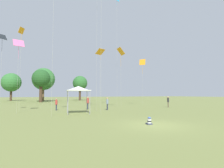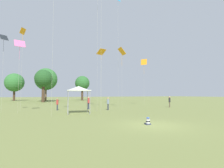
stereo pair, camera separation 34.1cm
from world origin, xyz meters
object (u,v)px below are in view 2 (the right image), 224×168
at_px(person_standing_2, 57,103).
at_px(kite_7, 118,2).
at_px(person_standing_1, 89,102).
at_px(kite_2, 23,34).
at_px(kite_9, 144,63).
at_px(distant_tree_2, 44,79).
at_px(person_standing_3, 170,101).
at_px(distant_tree_1, 46,79).
at_px(kite_4, 20,45).
at_px(distant_tree_3, 82,83).
at_px(kite_1, 122,52).
at_px(person_standing_0, 108,103).
at_px(canopy_tent, 79,89).
at_px(seated_toddler, 148,121).
at_px(kite_8, 4,40).
at_px(distant_tree_0, 14,83).
at_px(kite_6, 101,53).

relative_size(person_standing_2, kite_7, 0.08).
bearing_deg(person_standing_2, person_standing_1, -74.67).
bearing_deg(person_standing_2, kite_2, 90.84).
xyz_separation_m(kite_9, distant_tree_2, (-18.04, 23.16, -2.00)).
relative_size(person_standing_3, distant_tree_1, 0.17).
distance_m(kite_4, distant_tree_3, 43.59).
height_order(person_standing_3, distant_tree_3, distant_tree_3).
height_order(kite_1, kite_4, kite_1).
bearing_deg(distant_tree_1, person_standing_0, -81.10).
bearing_deg(kite_2, person_standing_1, 164.46).
relative_size(canopy_tent, kite_2, 0.28).
xyz_separation_m(seated_toddler, kite_8, (-11.23, 14.19, 8.72)).
height_order(person_standing_2, kite_4, kite_4).
height_order(person_standing_3, distant_tree_0, distant_tree_0).
height_order(kite_2, kite_4, kite_2).
distance_m(distant_tree_0, distant_tree_2, 18.60).
xyz_separation_m(distant_tree_2, distant_tree_3, (13.79, 10.13, -0.35)).
bearing_deg(kite_1, seated_toddler, -152.57).
distance_m(person_standing_3, distant_tree_2, 35.47).
distance_m(kite_9, distant_tree_2, 29.42).
height_order(kite_6, distant_tree_0, kite_6).
xyz_separation_m(person_standing_1, distant_tree_0, (-13.75, 44.07, 5.21)).
bearing_deg(kite_2, canopy_tent, 126.95).
bearing_deg(person_standing_2, distant_tree_1, 15.98).
distance_m(person_standing_3, kite_7, 19.72).
relative_size(kite_2, kite_8, 1.18).
bearing_deg(kite_4, person_standing_1, 44.66).
xyz_separation_m(canopy_tent, distant_tree_0, (-11.01, 49.30, 3.47)).
bearing_deg(person_standing_3, kite_7, -124.46).
bearing_deg(person_standing_1, person_standing_0, -18.22).
relative_size(kite_7, kite_8, 2.10).
relative_size(distant_tree_1, distant_tree_2, 1.18).
distance_m(kite_4, kite_9, 23.01).
relative_size(person_standing_2, distant_tree_3, 0.18).
height_order(person_standing_2, kite_6, kite_6).
relative_size(person_standing_1, kite_6, 0.19).
distance_m(kite_1, distant_tree_0, 48.05).
distance_m(person_standing_0, kite_8, 15.47).
bearing_deg(person_standing_0, distant_tree_3, -106.45).
bearing_deg(distant_tree_0, person_standing_0, -71.14).
height_order(kite_1, kite_7, kite_7).
bearing_deg(kite_6, seated_toddler, 105.17).
distance_m(kite_6, kite_9, 10.12).
bearing_deg(distant_tree_1, kite_6, -78.28).
bearing_deg(kite_2, person_standing_2, 157.50).
bearing_deg(distant_tree_3, kite_7, -94.35).
bearing_deg(distant_tree_3, person_standing_0, -99.31).
bearing_deg(kite_6, distant_tree_2, -47.59).
distance_m(seated_toddler, kite_6, 19.71).
xyz_separation_m(person_standing_3, distant_tree_1, (-17.53, 38.09, 6.07)).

